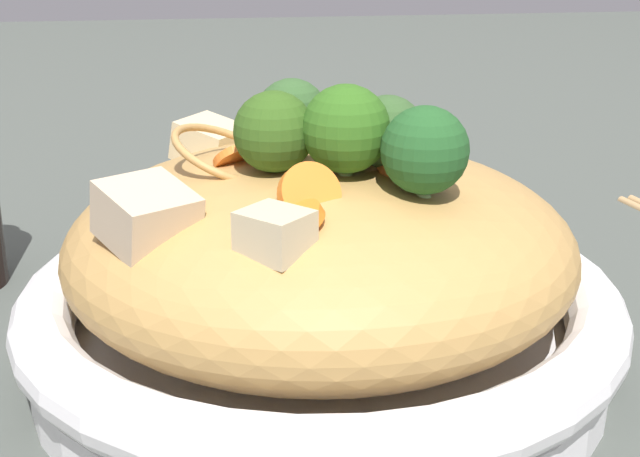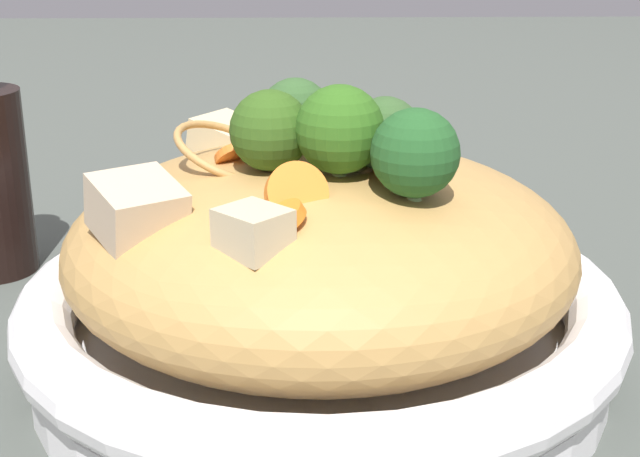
{
  "view_description": "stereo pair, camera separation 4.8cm",
  "coord_description": "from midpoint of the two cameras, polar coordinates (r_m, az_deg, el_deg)",
  "views": [
    {
      "loc": [
        -0.45,
        0.06,
        0.25
      ],
      "look_at": [
        0.0,
        0.0,
        0.08
      ],
      "focal_mm": 52.06,
      "sensor_mm": 36.0,
      "label": 1
    },
    {
      "loc": [
        -0.45,
        0.01,
        0.25
      ],
      "look_at": [
        0.0,
        0.0,
        0.08
      ],
      "focal_mm": 52.06,
      "sensor_mm": 36.0,
      "label": 2
    }
  ],
  "objects": [
    {
      "name": "ground_plane",
      "position": [
        0.51,
        2.7,
        -8.63
      ],
      "size": [
        3.0,
        3.0,
        0.0
      ],
      "primitive_type": "plane",
      "color": "#464B45"
    },
    {
      "name": "serving_bowl",
      "position": [
        0.5,
        2.76,
        -5.75
      ],
      "size": [
        0.32,
        0.32,
        0.06
      ],
      "color": "white",
      "rests_on": "ground_plane"
    },
    {
      "name": "noodle_heap",
      "position": [
        0.48,
        2.83,
        -1.11
      ],
      "size": [
        0.26,
        0.26,
        0.11
      ],
      "color": "#B58749",
      "rests_on": "serving_bowl"
    },
    {
      "name": "broccoli_florets",
      "position": [
        0.44,
        4.38,
        5.68
      ],
      "size": [
        0.12,
        0.11,
        0.06
      ],
      "color": "#9EC172",
      "rests_on": "serving_bowl"
    },
    {
      "name": "carrot_coins",
      "position": [
        0.43,
        3.01,
        2.84
      ],
      "size": [
        0.11,
        0.11,
        0.03
      ],
      "color": "orange",
      "rests_on": "serving_bowl"
    },
    {
      "name": "zucchini_slices",
      "position": [
        0.52,
        6.86,
        5.23
      ],
      "size": [
        0.12,
        0.06,
        0.04
      ],
      "color": "beige",
      "rests_on": "serving_bowl"
    },
    {
      "name": "chicken_chunks",
      "position": [
        0.46,
        -4.96,
        2.73
      ],
      "size": [
        0.22,
        0.1,
        0.03
      ],
      "color": "beige",
      "rests_on": "serving_bowl"
    }
  ]
}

